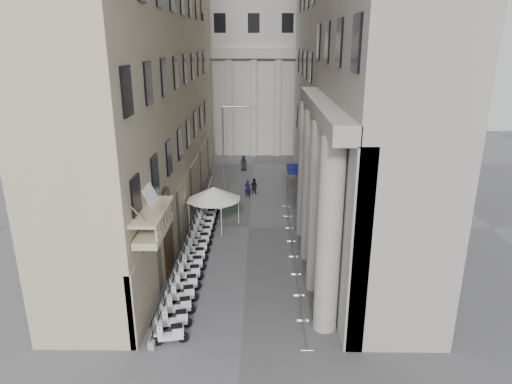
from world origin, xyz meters
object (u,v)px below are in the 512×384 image
info_kiosk (215,204)px  pedestrian_a (248,189)px  pedestrian_b (254,186)px  scooter_0 (171,344)px  security_tent (209,191)px  street_lamp (227,144)px

info_kiosk → pedestrian_a: bearing=50.3°
pedestrian_a → pedestrian_b: size_ratio=1.10×
scooter_0 → security_tent: bearing=-12.4°
info_kiosk → pedestrian_a: (2.63, 4.19, -0.02)m
scooter_0 → pedestrian_b: (3.68, 23.02, 0.76)m
scooter_0 → pedestrian_a: 22.14m
pedestrian_a → security_tent: bearing=87.4°
scooter_0 → pedestrian_a: pedestrian_a is taller
security_tent → info_kiosk: security_tent is taller
security_tent → street_lamp: bearing=80.5°
pedestrian_b → security_tent: bearing=94.3°
scooter_0 → pedestrian_b: 23.33m
street_lamp → pedestrian_a: size_ratio=5.14×
pedestrian_a → scooter_0: bearing=103.4°
scooter_0 → security_tent: security_tent is taller
scooter_0 → pedestrian_b: pedestrian_b is taller
street_lamp → pedestrian_b: bearing=24.5°
security_tent → pedestrian_a: security_tent is taller
info_kiosk → pedestrian_b: size_ratio=1.12×
security_tent → pedestrian_b: size_ratio=2.68×
security_tent → pedestrian_a: bearing=65.9°
pedestrian_a → street_lamp: bearing=28.1°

